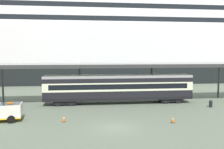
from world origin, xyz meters
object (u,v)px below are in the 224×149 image
(cruise_ship, at_px, (149,29))
(train_carriage, at_px, (119,87))
(quay_bollard, at_px, (211,103))
(service_truck, at_px, (1,112))
(traffic_cone_near, at_px, (64,118))
(traffic_cone_mid, at_px, (173,119))

(cruise_ship, relative_size, train_carriage, 6.57)
(quay_bollard, bearing_deg, service_truck, -171.37)
(train_carriage, relative_size, service_truck, 3.92)
(quay_bollard, bearing_deg, traffic_cone_near, -165.78)
(traffic_cone_mid, relative_size, quay_bollard, 0.75)
(train_carriage, bearing_deg, traffic_cone_near, -128.77)
(cruise_ship, xyz_separation_m, service_truck, (-27.98, -43.77, -13.43))
(cruise_ship, relative_size, service_truck, 25.72)
(cruise_ship, distance_m, quay_bollard, 42.29)
(cruise_ship, relative_size, traffic_cone_mid, 194.21)
(traffic_cone_mid, height_order, quay_bollard, quay_bollard)
(traffic_cone_near, xyz_separation_m, quay_bollard, (19.06, 4.83, 0.17))
(service_truck, relative_size, traffic_cone_near, 7.63)
(train_carriage, height_order, service_truck, train_carriage)
(train_carriage, relative_size, quay_bollard, 22.08)
(service_truck, xyz_separation_m, quay_bollard, (25.68, 3.90, -0.47))
(service_truck, height_order, traffic_cone_mid, service_truck)
(cruise_ship, height_order, quay_bollard, cruise_ship)
(traffic_cone_near, height_order, quay_bollard, quay_bollard)
(cruise_ship, relative_size, quay_bollard, 144.98)
(cruise_ship, xyz_separation_m, train_carriage, (-14.25, -35.86, -12.12))
(train_carriage, distance_m, traffic_cone_near, 11.51)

